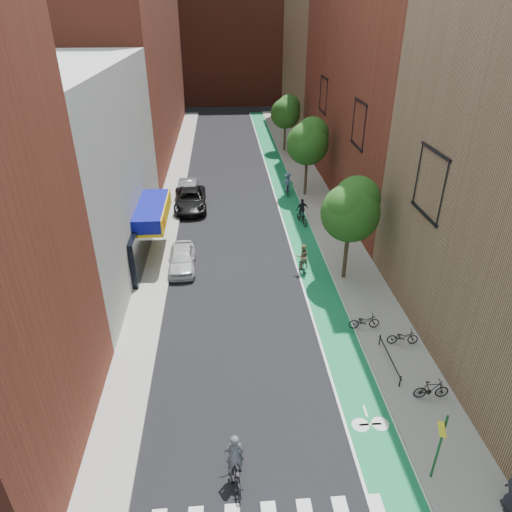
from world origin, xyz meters
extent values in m
plane|color=black|center=(0.00, 0.00, 0.00)|extent=(160.00, 160.00, 0.00)
cube|color=#14714B|center=(4.00, 26.00, 0.01)|extent=(2.00, 68.00, 0.01)
cube|color=gray|center=(-6.00, 26.00, 0.07)|extent=(2.00, 68.00, 0.15)
cube|color=gray|center=(6.50, 26.00, 0.07)|extent=(3.00, 68.00, 0.15)
cube|color=silver|center=(-11.00, 14.00, 6.00)|extent=(8.00, 20.00, 12.00)
cube|color=maroon|center=(-11.00, 42.00, 11.00)|extent=(8.00, 36.00, 22.00)
cube|color=maroon|center=(12.00, 26.00, 11.00)|extent=(8.00, 28.00, 22.00)
cube|color=#8C6B4C|center=(12.00, 50.00, 9.00)|extent=(8.00, 20.00, 18.00)
cube|color=maroon|center=(0.00, 72.00, 10.00)|extent=(30.00, 14.00, 20.00)
cylinder|color=#332619|center=(5.60, 10.00, 1.65)|extent=(0.24, 0.24, 3.30)
sphere|color=#134715|center=(5.60, 10.00, 4.38)|extent=(3.36, 3.36, 3.36)
sphere|color=#134715|center=(6.00, 10.30, 5.10)|extent=(2.64, 2.64, 2.64)
sphere|color=#134715|center=(5.30, 9.70, 4.86)|extent=(2.40, 2.40, 2.40)
cylinder|color=#332619|center=(5.60, 24.00, 1.73)|extent=(0.24, 0.24, 3.47)
sphere|color=#134715|center=(5.60, 24.00, 4.60)|extent=(3.53, 3.53, 3.53)
sphere|color=#134715|center=(6.00, 24.30, 5.36)|extent=(2.77, 2.77, 2.77)
sphere|color=#134715|center=(5.30, 23.70, 5.10)|extent=(2.52, 2.52, 2.52)
cylinder|color=#332619|center=(5.60, 38.00, 1.59)|extent=(0.24, 0.24, 3.19)
sphere|color=#134715|center=(5.60, 38.00, 4.23)|extent=(3.25, 3.25, 3.25)
sphere|color=#134715|center=(6.00, 38.30, 4.93)|extent=(2.55, 2.55, 2.55)
sphere|color=#134715|center=(5.30, 37.70, 4.70)|extent=(2.32, 2.32, 2.32)
cylinder|color=#194C26|center=(5.40, -3.50, 1.65)|extent=(0.08, 0.08, 3.00)
cube|color=yellow|center=(5.32, -3.50, 2.55)|extent=(0.02, 0.71, 0.71)
imported|color=silver|center=(-4.29, 12.06, 0.69)|extent=(1.78, 4.13, 1.39)
imported|color=black|center=(-4.26, 21.89, 0.77)|extent=(2.79, 5.62, 1.53)
imported|color=gray|center=(-4.60, 24.35, 0.73)|extent=(1.79, 4.53, 1.47)
imported|color=black|center=(-1.46, -3.03, 0.49)|extent=(0.91, 1.94, 0.98)
imported|color=#494A50|center=(-1.46, -2.93, 1.24)|extent=(0.71, 0.52, 1.78)
imported|color=black|center=(3.20, 10.89, 0.45)|extent=(0.58, 1.54, 0.91)
imported|color=#88734F|center=(3.20, 10.99, 1.14)|extent=(0.83, 0.68, 1.59)
imported|color=black|center=(4.38, 18.22, 0.49)|extent=(1.09, 1.97, 0.98)
imported|color=black|center=(4.38, 18.32, 1.16)|extent=(1.02, 0.62, 1.63)
imported|color=black|center=(4.12, 24.40, 0.46)|extent=(0.56, 1.57, 0.92)
imported|color=#45587D|center=(4.12, 24.50, 1.14)|extent=(1.06, 0.67, 1.58)
imported|color=black|center=(6.92, 3.61, 0.55)|extent=(1.56, 0.63, 0.80)
imported|color=black|center=(6.86, 0.09, 0.60)|extent=(1.52, 0.46, 0.91)
imported|color=black|center=(5.40, 4.95, 0.57)|extent=(1.61, 0.58, 0.84)
camera|label=1|loc=(-1.50, -13.32, 14.66)|focal=32.00mm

